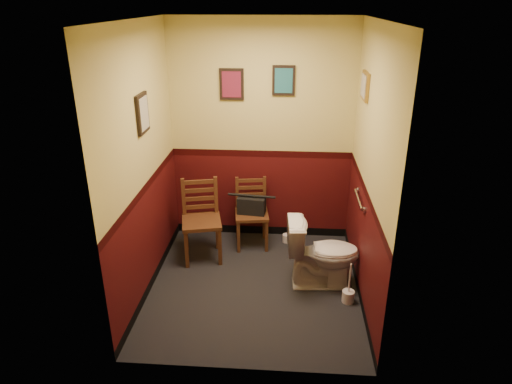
{
  "coord_description": "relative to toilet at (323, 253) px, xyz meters",
  "views": [
    {
      "loc": [
        0.32,
        -4.12,
        2.87
      ],
      "look_at": [
        0.0,
        0.25,
        1.0
      ],
      "focal_mm": 32.0,
      "sensor_mm": 36.0,
      "label": 1
    }
  ],
  "objects": [
    {
      "name": "wall_right",
      "position": [
        0.38,
        -0.1,
        0.97
      ],
      "size": [
        0.0,
        2.4,
        2.7
      ],
      "primitive_type": "cube",
      "rotation": [
        1.57,
        0.0,
        -1.57
      ],
      "color": "#3E0B0C",
      "rests_on": "ground"
    },
    {
      "name": "tp_stack",
      "position": [
        -0.32,
        0.89,
        -0.25
      ],
      "size": [
        0.23,
        0.14,
        0.3
      ],
      "color": "silver",
      "rests_on": "floor"
    },
    {
      "name": "toilet",
      "position": [
        0.0,
        0.0,
        0.0
      ],
      "size": [
        0.79,
        0.48,
        0.75
      ],
      "primitive_type": "imported",
      "rotation": [
        0.0,
        0.0,
        1.63
      ],
      "color": "white",
      "rests_on": "floor"
    },
    {
      "name": "wall_left",
      "position": [
        -1.82,
        -0.1,
        0.97
      ],
      "size": [
        0.0,
        2.4,
        2.7
      ],
      "primitive_type": "cube",
      "rotation": [
        1.57,
        0.0,
        1.57
      ],
      "color": "#3E0B0C",
      "rests_on": "ground"
    },
    {
      "name": "floor",
      "position": [
        -0.72,
        -0.1,
        -0.38
      ],
      "size": [
        2.2,
        2.4,
        0.0
      ],
      "primitive_type": "cube",
      "color": "black",
      "rests_on": "ground"
    },
    {
      "name": "chair_right",
      "position": [
        -0.83,
        0.83,
        0.05
      ],
      "size": [
        0.45,
        0.45,
        0.85
      ],
      "rotation": [
        0.0,
        0.0,
        0.14
      ],
      "color": "#4E2B17",
      "rests_on": "floor"
    },
    {
      "name": "grab_bar",
      "position": [
        0.35,
        0.15,
        0.57
      ],
      "size": [
        0.05,
        0.56,
        0.06
      ],
      "color": "silver",
      "rests_on": "wall_right"
    },
    {
      "name": "toilet_brush",
      "position": [
        0.26,
        -0.3,
        -0.3
      ],
      "size": [
        0.13,
        0.13,
        0.45
      ],
      "color": "silver",
      "rests_on": "floor"
    },
    {
      "name": "wall_back",
      "position": [
        -0.72,
        1.1,
        0.97
      ],
      "size": [
        2.2,
        0.0,
        2.7
      ],
      "primitive_type": "cube",
      "rotation": [
        1.57,
        0.0,
        0.0
      ],
      "color": "#3E0B0C",
      "rests_on": "ground"
    },
    {
      "name": "chair_left",
      "position": [
        -1.39,
        0.49,
        0.1
      ],
      "size": [
        0.53,
        0.53,
        0.95
      ],
      "rotation": [
        0.0,
        0.0,
        0.23
      ],
      "color": "#4E2B17",
      "rests_on": "floor"
    },
    {
      "name": "framed_print_left",
      "position": [
        -1.8,
        -0.0,
        1.47
      ],
      "size": [
        0.04,
        0.3,
        0.38
      ],
      "color": "black",
      "rests_on": "wall_left"
    },
    {
      "name": "framed_print_back_b",
      "position": [
        -0.47,
        1.08,
        1.62
      ],
      "size": [
        0.26,
        0.04,
        0.34
      ],
      "color": "black",
      "rests_on": "wall_back"
    },
    {
      "name": "handbag",
      "position": [
        -0.82,
        0.79,
        0.17
      ],
      "size": [
        0.35,
        0.2,
        0.24
      ],
      "rotation": [
        0.0,
        0.0,
        -0.11
      ],
      "color": "black",
      "rests_on": "chair_right"
    },
    {
      "name": "wall_front",
      "position": [
        -0.72,
        -1.3,
        0.97
      ],
      "size": [
        2.2,
        0.0,
        2.7
      ],
      "primitive_type": "cube",
      "rotation": [
        -1.57,
        0.0,
        0.0
      ],
      "color": "#3E0B0C",
      "rests_on": "ground"
    },
    {
      "name": "framed_print_back_a",
      "position": [
        -1.07,
        1.08,
        1.57
      ],
      "size": [
        0.28,
        0.04,
        0.36
      ],
      "color": "black",
      "rests_on": "wall_back"
    },
    {
      "name": "ceiling",
      "position": [
        -0.72,
        -0.1,
        2.32
      ],
      "size": [
        2.2,
        2.4,
        0.0
      ],
      "primitive_type": "cube",
      "rotation": [
        3.14,
        0.0,
        0.0
      ],
      "color": "silver",
      "rests_on": "ground"
    },
    {
      "name": "framed_print_right",
      "position": [
        0.36,
        0.5,
        1.67
      ],
      "size": [
        0.04,
        0.34,
        0.28
      ],
      "color": "olive",
      "rests_on": "wall_right"
    }
  ]
}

